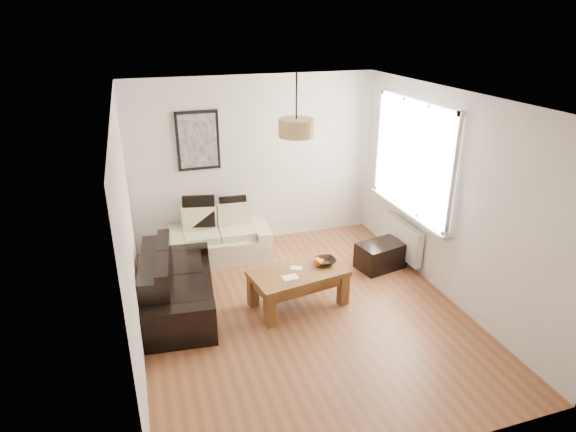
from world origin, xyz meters
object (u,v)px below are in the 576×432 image
object	(u,v)px
sofa_leather	(178,283)
coffee_table	(298,288)
ottoman	(381,256)
loveseat_cream	(219,235)

from	to	relation	value
sofa_leather	coffee_table	xyz separation A→B (m)	(1.43, -0.37, -0.13)
coffee_table	ottoman	bearing A→B (deg)	21.13
sofa_leather	ottoman	bearing A→B (deg)	-80.35
loveseat_cream	coffee_table	bearing A→B (deg)	-63.90
coffee_table	ottoman	xyz separation A→B (m)	(1.45, 0.56, -0.05)
loveseat_cream	sofa_leather	size ratio (longest dim) A/B	0.86
sofa_leather	ottoman	xyz separation A→B (m)	(2.88, 0.19, -0.18)
sofa_leather	coffee_table	bearing A→B (deg)	-98.59
ottoman	loveseat_cream	bearing A→B (deg)	154.41
loveseat_cream	ottoman	world-z (taller)	loveseat_cream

